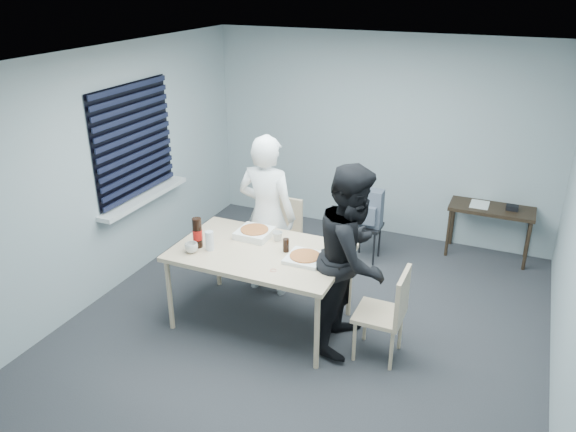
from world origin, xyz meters
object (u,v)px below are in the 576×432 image
at_px(mug_a, 191,248).
at_px(mug_b, 278,236).
at_px(chair_right, 389,309).
at_px(backpack, 369,209).
at_px(dining_table, 261,256).
at_px(stool, 367,233).
at_px(person_white, 267,216).
at_px(chair_far, 282,231).
at_px(soda_bottle, 197,233).
at_px(side_table, 491,213).
at_px(person_black, 352,258).

height_order(mug_a, mug_b, mug_a).
height_order(chair_right, backpack, backpack).
xyz_separation_m(dining_table, stool, (0.58, 1.72, -0.40)).
xyz_separation_m(person_white, mug_a, (-0.36, -0.90, -0.03)).
height_order(dining_table, chair_far, chair_far).
height_order(stool, backpack, backpack).
bearing_deg(chair_right, chair_far, 144.53).
height_order(chair_far, chair_right, same).
xyz_separation_m(dining_table, person_white, (-0.22, 0.61, 0.14)).
bearing_deg(dining_table, soda_bottle, -163.91).
bearing_deg(person_white, side_table, -140.28).
xyz_separation_m(chair_far, soda_bottle, (-0.34, -1.21, 0.43)).
xyz_separation_m(chair_right, soda_bottle, (-1.88, -0.11, 0.43)).
relative_size(side_table, mug_a, 8.01).
relative_size(dining_table, side_table, 1.67).
bearing_deg(mug_b, backpack, 70.10).
relative_size(person_white, soda_bottle, 5.91).
height_order(side_table, stool, side_table).
bearing_deg(chair_far, mug_a, -104.16).
distance_m(person_white, person_black, 1.25).
distance_m(person_white, mug_a, 0.97).
distance_m(chair_far, backpack, 1.08).
xyz_separation_m(backpack, mug_b, (-0.52, -1.44, 0.17)).
relative_size(chair_right, stool, 1.95).
bearing_deg(person_white, backpack, -126.21).
bearing_deg(stool, backpack, -90.00).
xyz_separation_m(dining_table, side_table, (1.92, 2.39, -0.17)).
distance_m(dining_table, backpack, 1.80).
height_order(chair_right, soda_bottle, soda_bottle).
height_order(dining_table, person_black, person_black).
height_order(side_table, mug_a, mug_a).
relative_size(dining_table, chair_far, 1.85).
bearing_deg(soda_bottle, stool, 58.15).
xyz_separation_m(chair_far, chair_right, (1.54, -1.10, 0.00)).
relative_size(chair_far, mug_b, 8.90).
relative_size(chair_right, backpack, 1.96).
bearing_deg(soda_bottle, person_black, 8.62).
relative_size(dining_table, backpack, 3.63).
relative_size(person_black, soda_bottle, 5.91).
bearing_deg(person_black, dining_table, 93.54).
bearing_deg(person_black, backpack, 10.81).
xyz_separation_m(stool, mug_b, (-0.52, -1.46, 0.50)).
xyz_separation_m(chair_right, person_black, (-0.40, 0.11, 0.37)).
bearing_deg(mug_b, side_table, 48.79).
relative_size(side_table, mug_b, 9.85).
distance_m(chair_right, mug_a, 1.92).
bearing_deg(dining_table, person_white, 110.00).
bearing_deg(dining_table, side_table, 51.14).
relative_size(person_white, mug_a, 14.39).
xyz_separation_m(person_black, soda_bottle, (-1.49, -0.23, 0.06)).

